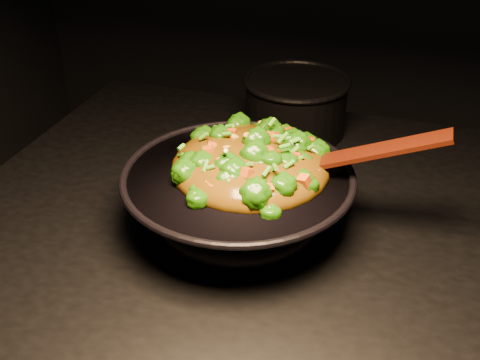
% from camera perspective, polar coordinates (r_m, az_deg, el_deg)
% --- Properties ---
extents(wok, '(0.46, 0.46, 0.10)m').
position_cam_1_polar(wok, '(0.98, -0.18, -2.07)').
color(wok, black).
rests_on(wok, stovetop).
extents(stir_fry, '(0.29, 0.29, 0.09)m').
position_cam_1_polar(stir_fry, '(0.95, 1.04, 3.35)').
color(stir_fry, '#1E5806').
rests_on(stir_fry, wok).
extents(spatula, '(0.26, 0.05, 0.11)m').
position_cam_1_polar(spatula, '(0.94, 11.40, 2.45)').
color(spatula, '#3A1909').
rests_on(spatula, wok).
extents(back_pot, '(0.26, 0.26, 0.12)m').
position_cam_1_polar(back_pot, '(1.28, 5.31, 7.09)').
color(back_pot, black).
rests_on(back_pot, stovetop).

